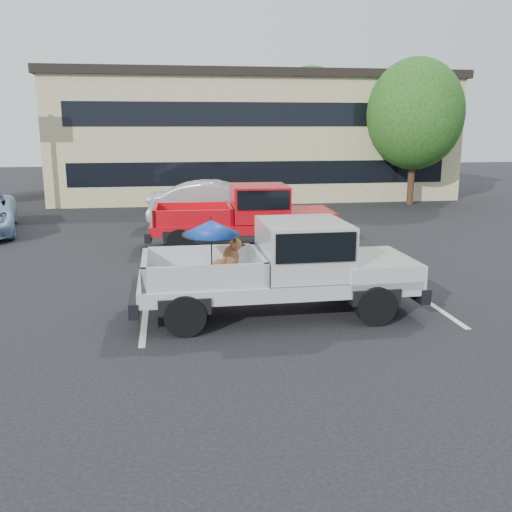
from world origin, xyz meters
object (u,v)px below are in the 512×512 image
object	(u,v)px
red_pickup	(254,213)
silver_pickup	(291,263)
silver_sedan	(220,205)
tree_right	(415,114)
tree_back	(310,113)

from	to	relation	value
red_pickup	silver_pickup	bearing A→B (deg)	-90.23
red_pickup	silver_sedan	xyz separation A→B (m)	(-0.72, 3.45, -0.19)
tree_right	red_pickup	xyz separation A→B (m)	(-8.87, -8.53, -3.16)
tree_back	silver_pickup	size ratio (longest dim) A/B	1.24
silver_pickup	silver_sedan	distance (m)	10.00
silver_pickup	tree_right	bearing A→B (deg)	58.20
silver_sedan	silver_pickup	bearing A→B (deg)	-169.90
tree_back	red_pickup	size ratio (longest dim) A/B	1.21
tree_back	silver_pickup	distance (m)	24.09
tree_right	silver_sedan	world-z (taller)	tree_right
silver_sedan	tree_back	bearing A→B (deg)	-19.51
silver_pickup	tree_back	bearing A→B (deg)	74.51
red_pickup	silver_sedan	size ratio (longest dim) A/B	1.13
tree_right	silver_sedan	bearing A→B (deg)	-152.07
tree_right	tree_back	distance (m)	8.55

